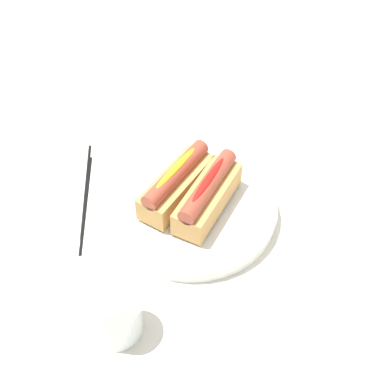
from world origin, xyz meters
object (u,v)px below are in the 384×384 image
(hotdog_front, at_px, (176,183))
(water_glass, at_px, (115,313))
(serving_bowl, at_px, (192,207))
(hotdog_back, at_px, (208,194))
(chopstick_far, at_px, (86,188))
(chopstick_near, at_px, (86,202))

(hotdog_front, xyz_separation_m, water_glass, (0.23, -0.02, -0.02))
(serving_bowl, bearing_deg, hotdog_back, 76.87)
(serving_bowl, distance_m, hotdog_front, 0.05)
(water_glass, bearing_deg, chopstick_far, -148.87)
(hotdog_front, relative_size, hotdog_back, 1.00)
(hotdog_front, height_order, hotdog_back, same)
(chopstick_near, bearing_deg, water_glass, 14.75)
(hotdog_back, distance_m, chopstick_near, 0.21)
(hotdog_front, xyz_separation_m, chopstick_far, (-0.00, -0.16, -0.06))
(water_glass, xyz_separation_m, chopstick_near, (-0.21, -0.13, -0.04))
(serving_bowl, bearing_deg, hotdog_front, -103.13)
(chopstick_far, bearing_deg, water_glass, 12.62)
(chopstick_near, bearing_deg, chopstick_far, -175.80)
(hotdog_front, bearing_deg, chopstick_near, -80.08)
(serving_bowl, xyz_separation_m, hotdog_back, (0.01, 0.03, 0.04))
(hotdog_front, relative_size, chopstick_far, 0.72)
(hotdog_back, xyz_separation_m, chopstick_far, (-0.02, -0.22, -0.06))
(water_glass, bearing_deg, serving_bowl, 168.62)
(chopstick_far, bearing_deg, hotdog_front, 70.17)
(serving_bowl, height_order, water_glass, water_glass)
(water_glass, distance_m, chopstick_far, 0.28)
(hotdog_front, distance_m, chopstick_far, 0.17)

